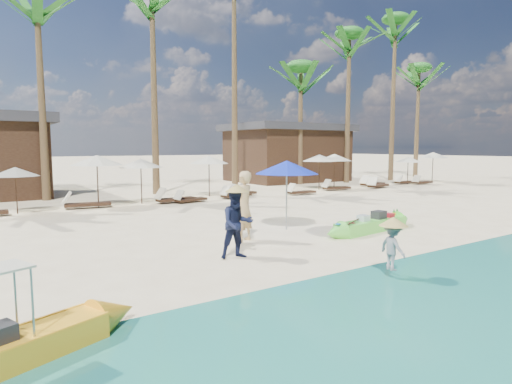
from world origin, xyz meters
TOP-DOWN VIEW (x-y plane):
  - ground at (0.00, 0.00)m, footprint 240.00×240.00m
  - wet_sand_strip at (0.00, -5.00)m, footprint 240.00×4.50m
  - green_canoe at (3.86, 0.16)m, footprint 4.69×0.94m
  - tourist at (-0.20, 1.15)m, footprint 0.84×0.71m
  - vendor_green at (-1.27, -0.29)m, footprint 0.89×0.76m
  - vendor_yellow at (0.44, -3.36)m, footprint 0.43×0.65m
  - blue_umbrella at (1.83, 1.83)m, footprint 2.02×2.02m
  - resort_parasol_4 at (-4.95, 10.13)m, footprint 1.77×1.77m
  - resort_parasol_5 at (-1.87, 10.25)m, footprint 2.19×2.19m
  - lounger_5_left at (-2.45, 10.30)m, footprint 2.01×0.88m
  - resort_parasol_6 at (0.10, 10.45)m, footprint 2.00×2.00m
  - lounger_6_left at (1.42, 9.87)m, footprint 1.95×0.67m
  - lounger_6_right at (2.05, 9.53)m, footprint 1.70×0.81m
  - resort_parasol_7 at (4.05, 11.35)m, footprint 2.08×2.08m
  - lounger_7_left at (4.72, 9.88)m, footprint 1.78×0.75m
  - lounger_7_right at (5.43, 10.53)m, footprint 1.81×0.72m
  - resort_parasol_8 at (11.20, 10.70)m, footprint 2.09×2.09m
  - lounger_8_left at (8.50, 9.24)m, footprint 1.71×0.66m
  - resort_parasol_9 at (12.16, 10.40)m, footprint 2.11×2.11m
  - lounger_9_left at (11.79, 9.93)m, footprint 1.84×0.85m
  - lounger_9_right at (15.03, 9.49)m, footprint 2.00×1.02m
  - resort_parasol_10 at (19.05, 10.25)m, footprint 1.86×1.86m
  - lounger_10_left at (15.63, 10.51)m, footprint 1.97×0.68m
  - lounger_10_right at (18.88, 10.44)m, footprint 1.73×0.57m
  - resort_parasol_11 at (22.05, 10.34)m, footprint 2.16×2.16m
  - lounger_11_left at (19.77, 9.61)m, footprint 1.70×0.54m
  - palm_3 at (-3.36, 14.27)m, footprint 2.08×2.08m
  - palm_4 at (2.15, 14.01)m, footprint 2.08×2.08m
  - palm_5 at (7.45, 14.38)m, footprint 2.08×2.08m
  - palm_6 at (12.84, 14.52)m, footprint 2.08×2.08m
  - palm_7 at (16.57, 13.68)m, footprint 2.08×2.08m
  - palm_8 at (21.07, 13.33)m, footprint 2.08×2.08m
  - palm_9 at (26.21, 14.81)m, footprint 2.08×2.08m
  - pavilion_east at (14.00, 17.50)m, footprint 8.80×6.60m

SIDE VIEW (x-z plane):
  - ground at x=0.00m, z-range 0.00..0.00m
  - wet_sand_strip at x=0.00m, z-range 0.00..0.01m
  - lounger_6_right at x=2.05m, z-range -0.09..0.46m
  - lounger_8_left at x=8.50m, z-range -0.09..0.47m
  - lounger_11_left at x=19.77m, z-range -0.10..0.48m
  - lounger_10_right at x=18.88m, z-range -0.10..0.49m
  - lounger_7_left at x=4.72m, z-range -0.10..0.49m
  - lounger_7_right at x=5.43m, z-range -0.10..0.50m
  - lounger_9_left at x=11.79m, z-range -0.10..0.50m
  - green_canoe at x=3.86m, z-range -0.10..0.50m
  - lounger_9_right at x=15.03m, z-range -0.11..0.54m
  - lounger_6_left at x=1.42m, z-range -0.11..0.55m
  - lounger_5_left at x=-2.45m, z-range -0.11..0.55m
  - lounger_10_left at x=15.63m, z-range -0.11..0.55m
  - vendor_yellow at x=0.44m, z-range 0.18..1.12m
  - vendor_green at x=-1.27m, z-range 0.00..1.62m
  - tourist at x=-0.20m, z-range 0.00..1.94m
  - resort_parasol_4 at x=-4.95m, z-range 0.73..2.56m
  - resort_parasol_10 at x=19.05m, z-range 0.77..2.69m
  - resort_parasol_6 at x=0.10m, z-range 0.83..2.89m
  - resort_parasol_7 at x=4.05m, z-range 0.86..3.00m
  - resort_parasol_8 at x=11.20m, z-range 0.86..3.01m
  - resort_parasol_9 at x=12.16m, z-range 0.87..3.05m
  - blue_umbrella at x=1.83m, z-range 0.88..3.05m
  - resort_parasol_11 at x=22.05m, z-range 0.89..3.12m
  - resort_parasol_5 at x=-1.87m, z-range 0.90..3.16m
  - pavilion_east at x=14.00m, z-range 0.05..4.35m
  - palm_6 at x=12.84m, z-range 2.79..11.31m
  - palm_9 at x=26.21m, z-range 3.14..12.97m
  - palm_3 at x=-3.36m, z-range 3.32..13.83m
  - palm_7 at x=16.57m, z-range 3.46..14.53m
  - palm_4 at x=2.15m, z-range 3.60..15.30m
  - palm_8 at x=21.07m, z-range 3.83..16.53m
  - palm_5 at x=7.45m, z-range 4.02..17.62m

